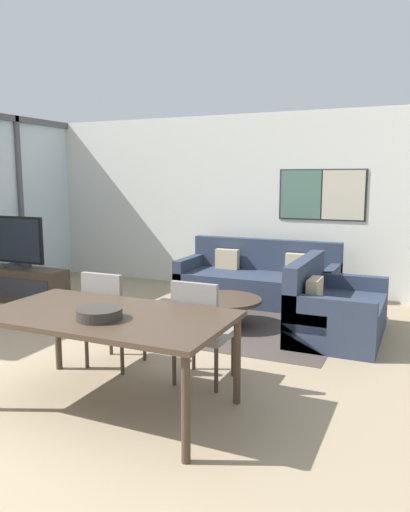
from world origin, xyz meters
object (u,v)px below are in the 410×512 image
at_px(dining_table, 108,321).
at_px(fruit_bowl, 99,313).
at_px(tv_console, 18,284).
at_px(sofa_main, 259,282).
at_px(sofa_side, 331,312).
at_px(dining_chair_centre, 200,327).
at_px(coffee_table, 224,305).
at_px(dining_chair_left, 110,314).
at_px(television, 16,243).

height_order(dining_table, fruit_bowl, fruit_bowl).
distance_m(tv_console, sofa_main, 3.54).
xyz_separation_m(sofa_side, dining_table, (-1.28, -2.56, 0.42)).
distance_m(dining_table, dining_chair_centre, 0.86).
height_order(sofa_main, sofa_side, same).
bearing_deg(sofa_side, fruit_bowl, 155.53).
bearing_deg(coffee_table, sofa_main, 90.00).
bearing_deg(coffee_table, dining_chair_left, -105.92).
relative_size(television, sofa_side, 0.67).
relative_size(television, coffee_table, 1.06).
bearing_deg(tv_console, sofa_side, 3.13).
height_order(coffee_table, dining_table, dining_table).
distance_m(sofa_side, coffee_table, 1.27).
bearing_deg(sofa_side, dining_chair_left, 136.55).
relative_size(sofa_main, dining_chair_left, 2.44).
height_order(tv_console, dining_chair_left, dining_chair_left).
height_order(sofa_main, dining_table, sofa_main).
height_order(tv_console, dining_chair_centre, dining_chair_centre).
xyz_separation_m(sofa_main, dining_chair_left, (-0.49, -3.08, 0.24)).
relative_size(tv_console, sofa_side, 1.08).
bearing_deg(television, coffee_table, 1.74).
bearing_deg(dining_chair_centre, fruit_bowl, -117.01).
distance_m(television, dining_chair_centre, 4.04).
height_order(sofa_side, fruit_bowl, sofa_side).
xyz_separation_m(tv_console, coffee_table, (3.22, 0.10, 0.01)).
relative_size(sofa_side, dining_table, 0.76).
bearing_deg(coffee_table, sofa_side, 6.61).
xyz_separation_m(tv_console, sofa_main, (3.22, 1.48, 0.03)).
bearing_deg(dining_chair_left, dining_table, -56.31).
height_order(television, sofa_side, television).
xyz_separation_m(coffee_table, dining_chair_left, (-0.49, -1.70, 0.26)).
bearing_deg(fruit_bowl, dining_table, 104.14).
bearing_deg(television, dining_chair_left, -30.41).
bearing_deg(sofa_main, tv_console, -155.26).
distance_m(television, sofa_main, 3.59).
distance_m(sofa_main, fruit_bowl, 3.99).
bearing_deg(dining_chair_centre, dining_table, -124.25).
relative_size(dining_chair_left, fruit_bowl, 2.75).
relative_size(television, sofa_main, 0.43).
xyz_separation_m(tv_console, dining_chair_centre, (3.68, -1.62, 0.27)).
bearing_deg(coffee_table, tv_console, -178.24).
bearing_deg(sofa_side, television, 93.12).
bearing_deg(television, sofa_main, 24.73).
bearing_deg(dining_table, television, 144.17).
height_order(dining_chair_centre, fruit_bowl, dining_chair_centre).
relative_size(tv_console, fruit_bowl, 4.64).
height_order(dining_table, dining_chair_centre, dining_chair_centre).
distance_m(coffee_table, dining_table, 2.45).
bearing_deg(television, dining_table, -35.83).
distance_m(tv_console, sofa_side, 4.49).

